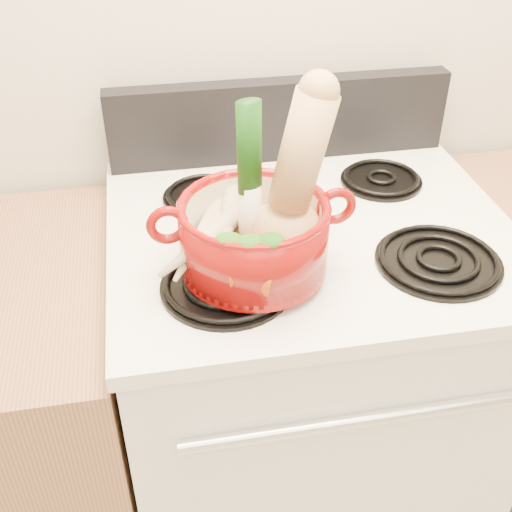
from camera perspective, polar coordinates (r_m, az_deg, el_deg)
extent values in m
cube|color=white|center=(1.57, 4.03, -12.52)|extent=(0.76, 0.65, 0.92)
cube|color=white|center=(1.25, 4.93, 2.11)|extent=(0.78, 0.67, 0.03)
cube|color=black|center=(1.46, 2.12, 12.02)|extent=(0.76, 0.05, 0.18)
cylinder|color=silver|center=(1.11, 9.03, -14.29)|extent=(0.60, 0.02, 0.02)
cylinder|color=black|center=(1.08, -2.67, -2.47)|extent=(0.22, 0.22, 0.02)
cylinder|color=black|center=(1.18, 15.93, -0.30)|extent=(0.22, 0.22, 0.02)
cylinder|color=black|center=(1.33, -4.55, 5.44)|extent=(0.17, 0.17, 0.02)
cylinder|color=black|center=(1.41, 11.08, 6.78)|extent=(0.17, 0.17, 0.02)
cylinder|color=maroon|center=(1.07, -0.20, 1.75)|extent=(0.25, 0.25, 0.12)
torus|color=maroon|center=(1.03, -7.87, 2.76)|extent=(0.07, 0.02, 0.07)
torus|color=maroon|center=(1.08, 7.14, 4.44)|extent=(0.07, 0.02, 0.07)
cylinder|color=white|center=(1.03, -0.57, 6.91)|extent=(0.06, 0.06, 0.28)
ellipsoid|color=tan|center=(1.14, -0.82, 3.26)|extent=(0.10, 0.09, 0.05)
cone|color=beige|center=(1.11, -2.19, 2.11)|extent=(0.12, 0.20, 0.05)
cone|color=beige|center=(1.08, -5.01, 1.65)|extent=(0.14, 0.20, 0.06)
cone|color=beige|center=(1.11, -3.45, 3.11)|extent=(0.06, 0.20, 0.06)
cone|color=beige|center=(1.05, -4.99, 1.27)|extent=(0.17, 0.15, 0.06)
cone|color=beige|center=(1.09, -2.52, 3.18)|extent=(0.10, 0.23, 0.06)
cone|color=#D0550A|center=(1.04, -1.00, -0.20)|extent=(0.09, 0.18, 0.05)
cone|color=#B85809|center=(1.05, -2.16, 0.05)|extent=(0.05, 0.15, 0.04)
cone|color=#C9450A|center=(1.05, -0.49, 0.87)|extent=(0.07, 0.19, 0.05)
cone|color=#BE5509|center=(1.02, 0.13, -0.44)|extent=(0.13, 0.10, 0.04)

